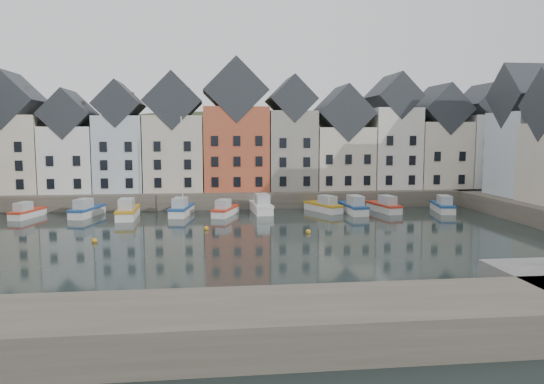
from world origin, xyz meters
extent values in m
plane|color=black|center=(0.00, 0.00, 0.00)|extent=(260.00, 260.00, 0.00)
cube|color=#4D453B|center=(0.00, 30.00, 1.00)|extent=(90.00, 16.00, 2.00)
cube|color=#4D453B|center=(-10.00, -22.00, 1.00)|extent=(50.00, 6.00, 2.00)
ellipsoid|color=#253018|center=(0.00, 56.00, -18.00)|extent=(153.60, 70.40, 64.00)
sphere|color=black|center=(-13.94, 50.93, 8.70)|extent=(5.77, 5.77, 5.77)
sphere|color=black|center=(24.86, 60.75, 8.12)|extent=(5.27, 5.27, 5.27)
sphere|color=black|center=(31.82, 54.20, 7.88)|extent=(5.07, 5.07, 5.07)
sphere|color=black|center=(14.28, 55.19, 7.82)|extent=(5.01, 5.01, 5.01)
sphere|color=black|center=(-37.67, 56.61, 6.57)|extent=(3.94, 3.94, 3.94)
sphere|color=black|center=(28.33, 60.25, 8.05)|extent=(5.21, 5.21, 5.21)
sphere|color=black|center=(1.99, 58.64, 8.32)|extent=(5.45, 5.45, 5.45)
sphere|color=black|center=(37.80, 48.31, 7.21)|extent=(4.49, 4.49, 4.49)
cube|color=beige|center=(-29.17, 28.00, 7.04)|extent=(7.67, 8.00, 10.07)
cube|color=#212429|center=(-29.17, 28.00, 13.97)|extent=(7.67, 8.16, 7.67)
cube|color=white|center=(-21.90, 28.00, 6.30)|extent=(6.56, 8.00, 8.61)
cube|color=#212429|center=(-21.90, 28.00, 12.23)|extent=(6.56, 8.16, 6.56)
cube|color=silver|center=(-15.37, 28.00, 7.01)|extent=(6.20, 8.00, 10.02)
cube|color=#212429|center=(-15.37, 28.00, 13.55)|extent=(6.20, 8.16, 6.20)
cube|color=beige|center=(-8.27, 28.00, 7.04)|extent=(7.70, 8.00, 10.08)
cube|color=#212429|center=(-8.27, 28.00, 13.98)|extent=(7.70, 8.16, 7.70)
cube|color=#B75134|center=(0.07, 28.00, 7.64)|extent=(8.69, 8.00, 11.28)
cube|color=#212429|center=(0.07, 28.00, 15.43)|extent=(8.69, 8.16, 8.69)
cube|color=gray|center=(7.78, 28.00, 7.39)|extent=(6.43, 8.00, 10.78)
cube|color=#212429|center=(7.78, 28.00, 14.37)|extent=(6.43, 8.16, 6.43)
cube|color=beige|center=(15.08, 28.00, 6.28)|extent=(7.88, 8.00, 8.56)
cube|color=#212429|center=(15.08, 28.00, 12.51)|extent=(7.88, 8.16, 7.88)
cube|color=silver|center=(22.42, 28.00, 7.64)|extent=(6.50, 8.00, 11.27)
cube|color=#212429|center=(22.42, 28.00, 14.88)|extent=(6.50, 8.16, 6.50)
cube|color=beige|center=(29.43, 28.00, 6.66)|extent=(7.23, 8.00, 9.32)
cube|color=#212429|center=(29.43, 28.00, 13.11)|extent=(7.23, 8.16, 7.23)
cube|color=white|center=(36.28, 28.00, 7.16)|extent=(6.18, 8.00, 10.32)
cube|color=#212429|center=(36.28, 28.00, 13.85)|extent=(6.18, 8.16, 6.18)
cube|color=silver|center=(36.00, 16.26, 7.19)|extent=(7.47, 8.00, 10.38)
cube|color=#212429|center=(36.00, 16.26, 14.36)|extent=(7.62, 8.00, 8.00)
sphere|color=#C28916|center=(-4.00, 8.00, 0.15)|extent=(0.50, 0.50, 0.50)
sphere|color=#C28916|center=(6.00, 5.00, 0.15)|extent=(0.50, 0.50, 0.50)
sphere|color=#C28916|center=(-14.00, 3.00, 0.15)|extent=(0.50, 0.50, 0.50)
cube|color=silver|center=(-24.72, 18.51, 0.31)|extent=(2.94, 5.55, 0.97)
cube|color=red|center=(-24.72, 18.51, 0.84)|extent=(3.06, 5.67, 0.22)
cube|color=#A4A9AC|center=(-24.93, 17.74, 1.37)|extent=(1.76, 2.38, 1.06)
cube|color=silver|center=(-18.04, 18.73, 0.35)|extent=(3.24, 6.34, 1.12)
cube|color=navy|center=(-18.04, 18.73, 0.96)|extent=(3.36, 6.49, 0.25)
cube|color=#A4A9AC|center=(-18.26, 17.84, 1.57)|extent=(1.96, 2.70, 1.22)
cube|color=silver|center=(-13.05, 16.82, 0.39)|extent=(2.09, 6.67, 1.22)
cube|color=#C28916|center=(-13.05, 16.82, 1.05)|extent=(2.20, 6.81, 0.28)
cube|color=#A4A9AC|center=(-13.03, 15.82, 1.72)|extent=(1.59, 2.68, 1.33)
cube|color=silver|center=(-6.94, 18.25, 0.36)|extent=(2.87, 6.38, 1.13)
cube|color=navy|center=(-6.94, 18.25, 0.97)|extent=(2.99, 6.52, 0.26)
cube|color=#A4A9AC|center=(-7.10, 17.34, 1.59)|extent=(1.83, 2.67, 1.23)
cylinder|color=silver|center=(-6.84, 18.86, 6.15)|extent=(0.14, 0.14, 11.28)
cube|color=silver|center=(-1.71, 17.34, 0.33)|extent=(3.53, 5.86, 1.03)
cube|color=red|center=(-1.71, 17.34, 0.89)|extent=(3.65, 6.00, 0.23)
cube|color=#A4A9AC|center=(-2.01, 16.54, 1.45)|extent=(2.01, 2.57, 1.13)
cube|color=silver|center=(2.72, 19.39, 0.39)|extent=(2.46, 6.83, 1.23)
cube|color=silver|center=(2.72, 19.39, 1.06)|extent=(2.58, 6.98, 0.28)
cube|color=#A4A9AC|center=(2.79, 18.39, 1.73)|extent=(1.74, 2.78, 1.34)
cube|color=silver|center=(10.55, 18.95, 0.34)|extent=(4.01, 6.12, 1.08)
cube|color=#C28916|center=(10.55, 18.95, 0.93)|extent=(4.15, 6.26, 0.25)
cube|color=#A4A9AC|center=(10.91, 18.14, 1.53)|extent=(2.22, 2.72, 1.18)
cube|color=silver|center=(13.94, 17.38, 0.37)|extent=(2.26, 6.47, 1.17)
cube|color=navy|center=(13.94, 17.38, 1.01)|extent=(2.37, 6.60, 0.27)
cube|color=#A4A9AC|center=(13.99, 16.42, 1.65)|extent=(1.62, 2.63, 1.28)
cube|color=silver|center=(18.07, 17.94, 0.35)|extent=(2.91, 6.19, 1.09)
cube|color=red|center=(18.07, 17.94, 0.94)|extent=(3.03, 6.33, 0.25)
cube|color=#A4A9AC|center=(18.24, 17.06, 1.54)|extent=(1.83, 2.61, 1.19)
cube|color=silver|center=(25.42, 17.11, 0.35)|extent=(2.90, 6.21, 1.10)
cube|color=navy|center=(25.42, 17.11, 0.95)|extent=(3.02, 6.34, 0.25)
cube|color=#A4A9AC|center=(25.25, 16.23, 1.54)|extent=(1.83, 2.61, 1.19)
camera|label=1|loc=(-3.70, -45.62, 9.88)|focal=35.00mm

